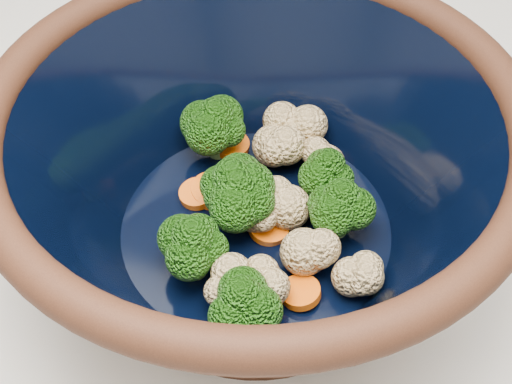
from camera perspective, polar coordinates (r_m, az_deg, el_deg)
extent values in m
cylinder|color=black|center=(0.52, 0.00, -4.61)|extent=(0.20, 0.20, 0.01)
torus|color=black|center=(0.42, 0.00, 6.27)|extent=(0.34, 0.34, 0.02)
cylinder|color=black|center=(0.50, 0.00, -2.85)|extent=(0.19, 0.19, 0.00)
cylinder|color=#608442|center=(0.50, -1.74, -1.21)|extent=(0.01, 0.01, 0.02)
ellipsoid|color=#205F12|center=(0.48, -1.82, 0.87)|extent=(0.05, 0.05, 0.04)
cylinder|color=#608442|center=(0.47, -4.85, -5.71)|extent=(0.01, 0.01, 0.02)
ellipsoid|color=#205F12|center=(0.45, -5.05, -3.80)|extent=(0.04, 0.04, 0.04)
cylinder|color=#608442|center=(0.51, 5.59, 0.30)|extent=(0.01, 0.01, 0.02)
ellipsoid|color=#205F12|center=(0.50, 5.77, 1.99)|extent=(0.04, 0.04, 0.03)
cylinder|color=#608442|center=(0.49, 6.60, -2.49)|extent=(0.01, 0.01, 0.02)
ellipsoid|color=#205F12|center=(0.47, 6.84, -0.66)|extent=(0.04, 0.04, 0.04)
cylinder|color=#608442|center=(0.49, -1.44, -1.91)|extent=(0.01, 0.01, 0.02)
ellipsoid|color=#205F12|center=(0.47, -1.49, 0.13)|extent=(0.05, 0.05, 0.04)
cylinder|color=#608442|center=(0.44, -1.09, -10.35)|extent=(0.01, 0.01, 0.02)
ellipsoid|color=#205F12|center=(0.42, -1.14, -8.62)|extent=(0.04, 0.04, 0.04)
cylinder|color=#608442|center=(0.54, -3.14, 3.84)|extent=(0.01, 0.01, 0.02)
ellipsoid|color=#205F12|center=(0.52, -3.26, 5.85)|extent=(0.04, 0.04, 0.04)
sphere|color=beige|center=(0.53, 1.44, 3.74)|extent=(0.03, 0.03, 0.03)
sphere|color=beige|center=(0.54, 2.94, 4.56)|extent=(0.03, 0.03, 0.03)
sphere|color=beige|center=(0.49, 2.59, -1.22)|extent=(0.03, 0.03, 0.03)
sphere|color=beige|center=(0.49, -0.02, -1.62)|extent=(0.03, 0.03, 0.03)
sphere|color=beige|center=(0.52, 5.55, 2.24)|extent=(0.03, 0.03, 0.03)
sphere|color=beige|center=(0.47, 3.86, -4.81)|extent=(0.03, 0.03, 0.03)
sphere|color=beige|center=(0.54, 1.96, 4.01)|extent=(0.03, 0.03, 0.03)
sphere|color=beige|center=(0.45, -1.59, -8.09)|extent=(0.03, 0.03, 0.03)
sphere|color=beige|center=(0.50, 0.01, -0.70)|extent=(0.03, 0.03, 0.03)
sphere|color=beige|center=(0.49, 1.51, -1.15)|extent=(0.03, 0.03, 0.03)
sphere|color=beige|center=(0.45, 0.06, -7.83)|extent=(0.03, 0.03, 0.03)
sphere|color=beige|center=(0.46, 7.65, -6.73)|extent=(0.03, 0.03, 0.03)
cylinder|color=#E35F09|center=(0.55, -1.97, 3.78)|extent=(0.03, 0.03, 0.01)
cylinder|color=#E35F09|center=(0.51, -1.21, -0.51)|extent=(0.03, 0.03, 0.01)
cylinder|color=#E35F09|center=(0.46, 3.59, -8.02)|extent=(0.03, 0.03, 0.01)
cylinder|color=#E35F09|center=(0.51, -4.73, -0.13)|extent=(0.03, 0.03, 0.01)
cylinder|color=#E35F09|center=(0.51, -3.51, 0.12)|extent=(0.03, 0.03, 0.01)
cylinder|color=#E35F09|center=(0.49, 1.05, -2.78)|extent=(0.03, 0.03, 0.01)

